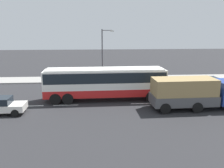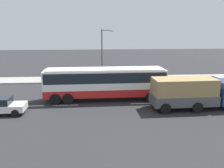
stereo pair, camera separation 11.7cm
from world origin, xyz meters
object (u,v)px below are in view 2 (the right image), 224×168
(coach_bus, at_px, (105,80))
(street_lamp, at_px, (103,52))
(car_black_sedan, at_px, (208,83))
(pedestrian_near_curb, at_px, (75,72))
(cargo_truck, at_px, (193,92))
(pedestrian_at_crossing, at_px, (109,73))

(coach_bus, xyz_separation_m, street_lamp, (0.14, 8.62, 2.11))
(car_black_sedan, height_order, pedestrian_near_curb, pedestrian_near_curb)
(cargo_truck, xyz_separation_m, pedestrian_at_crossing, (-7.01, 12.70, -0.46))
(coach_bus, distance_m, pedestrian_near_curb, 10.88)
(coach_bus, distance_m, pedestrian_at_crossing, 9.44)
(street_lamp, bearing_deg, pedestrian_near_curb, 159.66)
(cargo_truck, height_order, car_black_sedan, cargo_truck)
(cargo_truck, bearing_deg, street_lamp, 121.67)
(car_black_sedan, bearing_deg, street_lamp, 152.35)
(pedestrian_near_curb, xyz_separation_m, street_lamp, (4.04, -1.50, 2.99))
(street_lamp, bearing_deg, car_black_sedan, -23.61)
(cargo_truck, xyz_separation_m, car_black_sedan, (4.57, 6.56, -0.77))
(car_black_sedan, distance_m, pedestrian_at_crossing, 13.11)
(cargo_truck, xyz_separation_m, street_lamp, (-7.83, 11.98, 2.58))
(pedestrian_near_curb, bearing_deg, coach_bus, -177.06)
(coach_bus, height_order, pedestrian_near_curb, coach_bus)
(coach_bus, relative_size, street_lamp, 1.77)
(pedestrian_at_crossing, distance_m, street_lamp, 3.24)
(coach_bus, relative_size, pedestrian_at_crossing, 7.38)
(cargo_truck, bearing_deg, pedestrian_near_curb, 129.88)
(coach_bus, relative_size, pedestrian_near_curb, 7.02)
(pedestrian_at_crossing, bearing_deg, car_black_sedan, 86.13)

